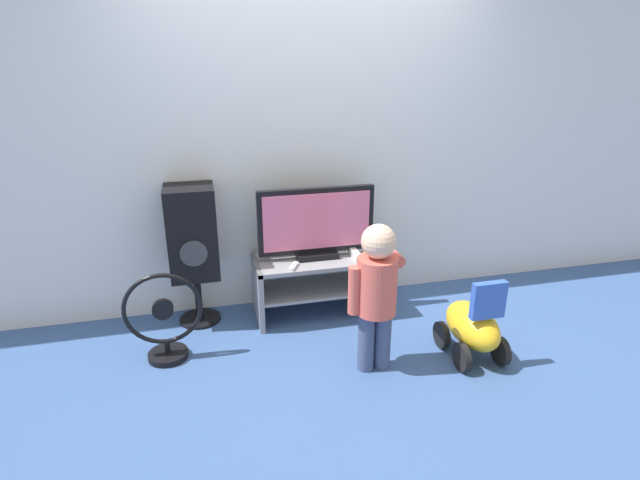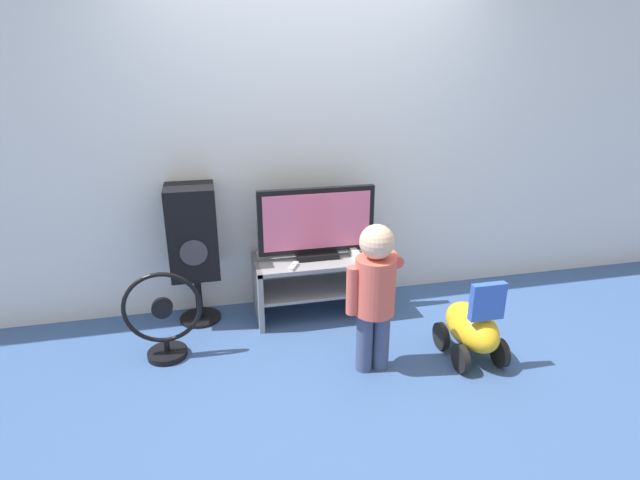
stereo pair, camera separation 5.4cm
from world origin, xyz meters
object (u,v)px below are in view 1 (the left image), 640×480
(ride_on_toy, at_px, (473,326))
(child, at_px, (376,286))
(game_console, at_px, (355,255))
(speaker_tower, at_px, (192,235))
(floor_fan, at_px, (164,321))
(remote_primary, at_px, (294,266))
(television, at_px, (316,224))

(ride_on_toy, bearing_deg, child, 176.21)
(game_console, distance_m, speaker_tower, 1.17)
(child, xyz_separation_m, speaker_tower, (-1.05, 0.87, 0.11))
(floor_fan, bearing_deg, speaker_tower, 64.87)
(remote_primary, xyz_separation_m, child, (0.38, -0.63, 0.10))
(remote_primary, height_order, floor_fan, floor_fan)
(remote_primary, xyz_separation_m, floor_fan, (-0.88, -0.21, -0.20))
(television, distance_m, ride_on_toy, 1.28)
(television, distance_m, floor_fan, 1.24)
(television, relative_size, game_console, 4.29)
(remote_primary, bearing_deg, television, 39.60)
(remote_primary, bearing_deg, floor_fan, -166.40)
(remote_primary, relative_size, ride_on_toy, 0.22)
(child, distance_m, floor_fan, 1.36)
(television, bearing_deg, remote_primary, -140.40)
(television, relative_size, ride_on_toy, 1.46)
(floor_fan, height_order, ride_on_toy, floor_fan)
(game_console, relative_size, speaker_tower, 0.19)
(television, xyz_separation_m, child, (0.17, -0.80, -0.15))
(speaker_tower, bearing_deg, television, -4.67)
(game_console, xyz_separation_m, child, (-0.10, -0.70, 0.08))
(game_console, bearing_deg, television, 159.88)
(game_console, bearing_deg, child, -97.88)
(television, xyz_separation_m, speaker_tower, (-0.88, 0.07, -0.04))
(child, height_order, ride_on_toy, child)
(ride_on_toy, bearing_deg, speaker_tower, 151.79)
(child, distance_m, ride_on_toy, 0.74)
(speaker_tower, bearing_deg, child, -39.70)
(game_console, relative_size, remote_primary, 1.52)
(remote_primary, relative_size, speaker_tower, 0.13)
(game_console, height_order, speaker_tower, speaker_tower)
(speaker_tower, xyz_separation_m, ride_on_toy, (1.71, -0.91, -0.45))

